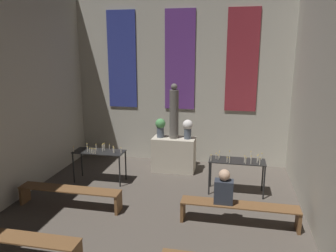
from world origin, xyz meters
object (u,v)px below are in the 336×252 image
(flower_vase_left, at_px, (160,126))
(flower_vase_right, at_px, (188,128))
(altar, at_px, (174,154))
(statue, at_px, (174,113))
(candle_rack_right, at_px, (237,164))
(pew_back_left, at_px, (70,193))
(person_seated, at_px, (224,188))
(pew_back_right, at_px, (239,209))
(pew_third_left, at_px, (13,242))
(candle_rack_left, at_px, (99,155))

(flower_vase_left, xyz_separation_m, flower_vase_right, (0.76, 0.00, 0.00))
(flower_vase_left, bearing_deg, altar, 0.00)
(statue, xyz_separation_m, flower_vase_right, (0.38, 0.00, -0.40))
(statue, distance_m, candle_rack_right, 2.26)
(flower_vase_right, distance_m, pew_back_left, 3.51)
(flower_vase_right, bearing_deg, statue, 180.00)
(pew_back_left, bearing_deg, candle_rack_right, 22.81)
(pew_back_left, height_order, person_seated, person_seated)
(pew_back_left, bearing_deg, pew_back_right, 0.00)
(altar, bearing_deg, flower_vase_right, 0.00)
(candle_rack_right, bearing_deg, flower_vase_left, 151.38)
(altar, xyz_separation_m, pew_third_left, (-1.77, -4.47, -0.15))
(pew_third_left, bearing_deg, flower_vase_left, 72.66)
(candle_rack_right, xyz_separation_m, pew_back_right, (0.06, -1.47, -0.39))
(flower_vase_right, relative_size, pew_back_right, 0.24)
(candle_rack_right, bearing_deg, altar, 146.32)
(pew_back_right, xyz_separation_m, person_seated, (-0.30, 0.00, 0.41))
(candle_rack_right, xyz_separation_m, pew_third_left, (-3.49, -3.32, -0.39))
(altar, relative_size, person_seated, 1.71)
(candle_rack_left, height_order, person_seated, person_seated)
(flower_vase_left, relative_size, pew_third_left, 0.24)
(candle_rack_right, distance_m, pew_back_right, 1.52)
(candle_rack_left, relative_size, pew_third_left, 0.57)
(altar, bearing_deg, pew_back_left, -124.20)
(statue, bearing_deg, flower_vase_right, 0.00)
(flower_vase_left, bearing_deg, pew_third_left, -107.34)
(candle_rack_left, height_order, pew_back_left, candle_rack_left)
(flower_vase_left, height_order, candle_rack_right, flower_vase_left)
(candle_rack_left, bearing_deg, pew_back_left, -92.46)
(flower_vase_left, height_order, pew_third_left, flower_vase_left)
(candle_rack_left, relative_size, pew_back_left, 0.57)
(candle_rack_right, height_order, pew_back_right, candle_rack_right)
(candle_rack_left, distance_m, pew_back_left, 1.52)
(flower_vase_right, bearing_deg, person_seated, -67.34)
(pew_third_left, bearing_deg, pew_back_right, 27.62)
(candle_rack_right, relative_size, pew_third_left, 0.57)
(statue, xyz_separation_m, pew_third_left, (-1.77, -4.47, -1.33))
(statue, bearing_deg, pew_third_left, -111.66)
(flower_vase_right, distance_m, person_seated, 2.87)
(candle_rack_left, bearing_deg, flower_vase_left, 40.61)
(flower_vase_right, bearing_deg, altar, 180.00)
(altar, height_order, flower_vase_left, flower_vase_left)
(pew_back_right, bearing_deg, altar, 124.20)
(flower_vase_right, relative_size, person_seated, 0.78)
(pew_third_left, bearing_deg, candle_rack_right, 43.61)
(flower_vase_right, height_order, pew_third_left, flower_vase_right)
(altar, bearing_deg, flower_vase_left, 180.00)
(flower_vase_right, xyz_separation_m, pew_back_left, (-2.15, -2.61, -0.93))
(candle_rack_left, relative_size, candle_rack_right, 1.00)
(person_seated, bearing_deg, flower_vase_right, 112.66)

